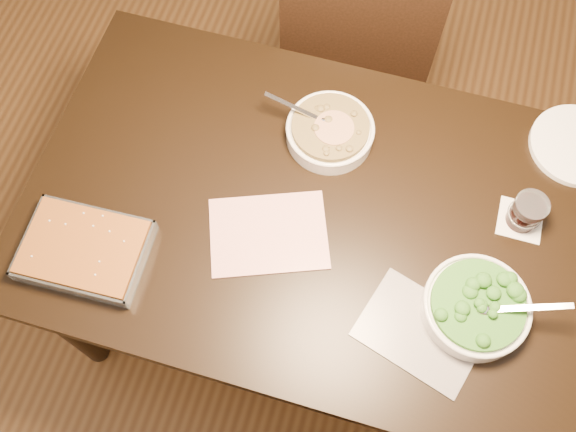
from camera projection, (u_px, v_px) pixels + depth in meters
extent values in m
plane|color=#3F2612|center=(304.00, 300.00, 2.25)|extent=(4.00, 4.00, 0.00)
cube|color=black|center=(311.00, 214.00, 1.58)|extent=(1.40, 0.90, 0.04)
cube|color=black|center=(311.00, 225.00, 1.65)|extent=(1.26, 0.76, 0.08)
cylinder|color=black|center=(66.00, 325.00, 1.85)|extent=(0.07, 0.07, 0.71)
cylinder|color=black|center=(158.00, 116.00, 2.14)|extent=(0.07, 0.07, 0.71)
cylinder|color=black|center=(530.00, 210.00, 2.00)|extent=(0.07, 0.07, 0.71)
cube|color=#B93539|center=(269.00, 234.00, 1.53)|extent=(0.33, 0.29, 0.01)
cube|color=#232229|center=(421.00, 332.00, 1.44)|extent=(0.31, 0.26, 0.00)
cube|color=white|center=(520.00, 220.00, 1.55)|extent=(0.11, 0.11, 0.00)
cylinder|color=white|center=(330.00, 133.00, 1.63)|extent=(0.22, 0.22, 0.04)
torus|color=white|center=(330.00, 128.00, 1.61)|extent=(0.22, 0.22, 0.01)
cylinder|color=#39270F|center=(330.00, 127.00, 1.60)|extent=(0.20, 0.20, 0.02)
cube|color=silver|center=(305.00, 116.00, 1.60)|extent=(0.14, 0.02, 0.04)
cylinder|color=maroon|center=(334.00, 128.00, 1.59)|extent=(0.10, 0.10, 0.00)
cylinder|color=white|center=(475.00, 308.00, 1.44)|extent=(0.24, 0.24, 0.05)
torus|color=white|center=(478.00, 305.00, 1.41)|extent=(0.24, 0.24, 0.01)
cylinder|color=#144810|center=(478.00, 304.00, 1.41)|extent=(0.21, 0.21, 0.02)
cube|color=silver|center=(515.00, 303.00, 1.40)|extent=(0.16, 0.05, 0.05)
cube|color=silver|center=(87.00, 253.00, 1.51)|extent=(0.29, 0.22, 0.01)
cube|color=#59350C|center=(84.00, 249.00, 1.49)|extent=(0.28, 0.20, 0.05)
cube|color=silver|center=(100.00, 212.00, 1.53)|extent=(0.29, 0.02, 0.04)
cube|color=silver|center=(68.00, 290.00, 1.45)|extent=(0.29, 0.02, 0.04)
cube|color=silver|center=(141.00, 264.00, 1.48)|extent=(0.01, 0.21, 0.04)
cube|color=silver|center=(29.00, 237.00, 1.51)|extent=(0.01, 0.21, 0.04)
cylinder|color=black|center=(525.00, 214.00, 1.52)|extent=(0.07, 0.07, 0.07)
cylinder|color=silver|center=(531.00, 206.00, 1.48)|extent=(0.08, 0.08, 0.02)
cube|color=black|center=(355.00, 38.00, 2.14)|extent=(0.52, 0.52, 0.04)
cylinder|color=black|center=(404.00, 45.00, 2.43)|extent=(0.04, 0.04, 0.44)
cylinder|color=black|center=(399.00, 132.00, 2.27)|extent=(0.04, 0.04, 0.44)
cylinder|color=black|center=(303.00, 35.00, 2.45)|extent=(0.04, 0.04, 0.44)
cylinder|color=black|center=(291.00, 121.00, 2.29)|extent=(0.04, 0.04, 0.44)
cube|color=black|center=(358.00, 35.00, 1.83)|extent=(0.45, 0.11, 0.48)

